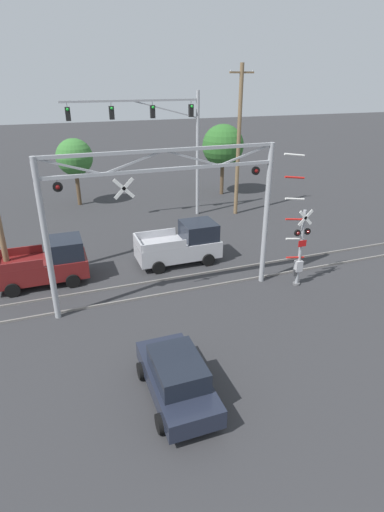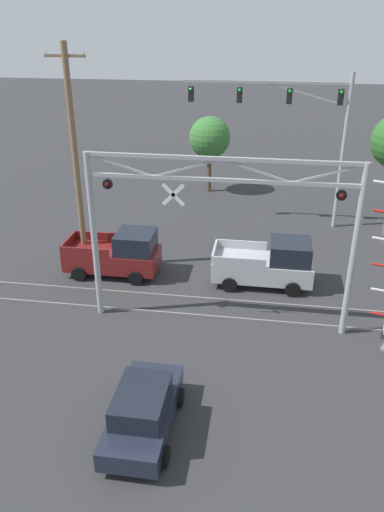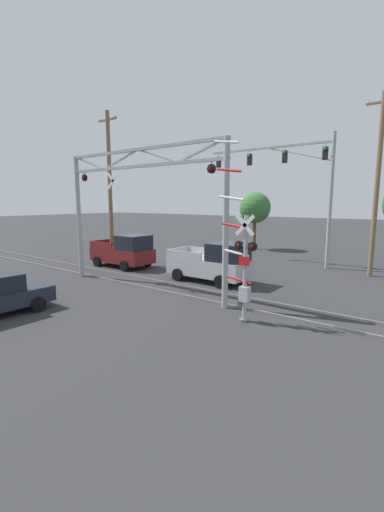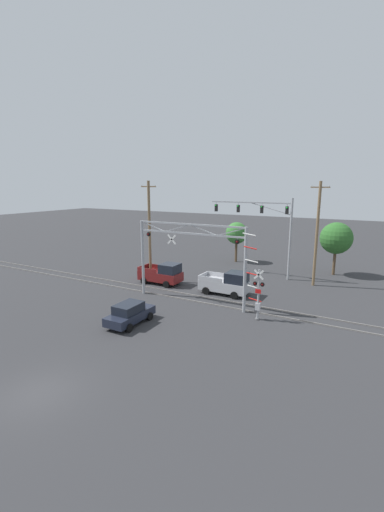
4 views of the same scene
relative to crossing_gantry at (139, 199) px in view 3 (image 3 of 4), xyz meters
The scene contains 10 objects.
rail_track_near 4.51m from the crossing_gantry, 87.67° to the left, with size 80.00×0.08×0.10m, color gray.
rail_track_far 4.82m from the crossing_gantry, 89.62° to the left, with size 80.00×0.08×0.10m, color gray.
crossing_gantry is the anchor object (origin of this frame).
crossing_signal_mast 6.89m from the crossing_gantry, ahead, with size 1.84×0.35×6.63m.
traffic_signal_span 12.14m from the crossing_gantry, 72.46° to the left, with size 9.31×0.39×8.80m.
pickup_truck_lead 5.43m from the crossing_gantry, 61.25° to the left, with size 4.60×2.28×2.23m.
pickup_truck_following 7.26m from the crossing_gantry, 145.50° to the left, with size 4.48×2.28×2.23m.
utility_pole_left 8.22m from the crossing_gantry, 150.22° to the left, with size 1.80×0.28×10.54m.
utility_pole_right 13.67m from the crossing_gantry, 50.83° to the left, with size 1.80×0.28×10.49m.
background_tree_beyond_span 17.23m from the crossing_gantry, 98.11° to the left, with size 2.87×2.87×5.30m.
Camera 3 is at (12.36, 3.57, 4.40)m, focal length 24.00 mm.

